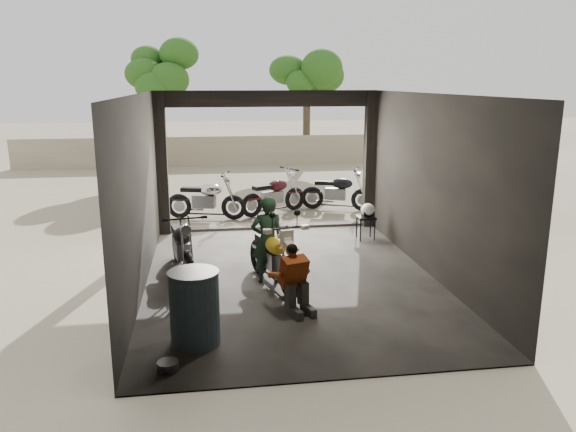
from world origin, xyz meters
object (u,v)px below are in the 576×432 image
object	(u,v)px
stool	(366,220)
sign_post	(392,155)
main_bike	(273,253)
oil_drum	(195,309)
left_bike	(182,242)
rider	(267,240)
mechanic	(297,281)
outside_bike_b	(274,192)
helmet	(368,210)
outside_bike_c	(337,189)
outside_bike_a	(206,196)

from	to	relation	value
stool	sign_post	xyz separation A→B (m)	(1.47, 2.74, 1.04)
main_bike	oil_drum	size ratio (longest dim) A/B	1.74
sign_post	stool	bearing A→B (deg)	-106.53
left_bike	rider	bearing A→B (deg)	-37.48
left_bike	mechanic	bearing A→B (deg)	-60.59
outside_bike_b	sign_post	xyz separation A→B (m)	(3.15, -0.02, 0.90)
helmet	oil_drum	size ratio (longest dim) A/B	0.32
outside_bike_c	oil_drum	bearing A→B (deg)	174.39
main_bike	left_bike	size ratio (longest dim) A/B	1.03
outside_bike_b	oil_drum	xyz separation A→B (m)	(-1.94, -7.32, -0.08)
main_bike	mechanic	distance (m)	1.21
outside_bike_b	stool	world-z (taller)	outside_bike_b
outside_bike_a	sign_post	bearing A→B (deg)	-71.63
outside_bike_c	sign_post	xyz separation A→B (m)	(1.41, -0.20, 0.91)
left_bike	outside_bike_b	bearing A→B (deg)	52.66
sign_post	mechanic	bearing A→B (deg)	-107.53
rider	helmet	bearing A→B (deg)	-138.91
oil_drum	outside_bike_c	bearing A→B (deg)	63.83
oil_drum	sign_post	distance (m)	8.95
mechanic	stool	distance (m)	4.28
main_bike	outside_bike_b	xyz separation A→B (m)	(0.66, 5.29, 0.00)
rider	stool	bearing A→B (deg)	-138.63
rider	outside_bike_a	bearing A→B (deg)	-80.89
left_bike	mechanic	world-z (taller)	left_bike
helmet	sign_post	world-z (taller)	sign_post
rider	sign_post	size ratio (longest dim) A/B	0.69
main_bike	stool	distance (m)	3.44
outside_bike_c	helmet	size ratio (longest dim) A/B	5.33
mechanic	outside_bike_a	bearing A→B (deg)	83.69
main_bike	oil_drum	bearing A→B (deg)	-138.31
left_bike	oil_drum	xyz separation A→B (m)	(0.27, -2.94, -0.07)
main_bike	outside_bike_c	world-z (taller)	main_bike
rider	oil_drum	xyz separation A→B (m)	(-1.20, -2.19, -0.26)
mechanic	oil_drum	xyz separation A→B (m)	(-1.49, -0.84, 0.00)
stool	outside_bike_a	bearing A→B (deg)	144.74
outside_bike_c	left_bike	bearing A→B (deg)	159.65
sign_post	outside_bike_c	bearing A→B (deg)	-176.55
outside_bike_c	oil_drum	distance (m)	8.35
outside_bike_b	helmet	world-z (taller)	outside_bike_b
main_bike	left_bike	distance (m)	1.79
main_bike	outside_bike_a	xyz separation A→B (m)	(-1.10, 4.95, 0.01)
outside_bike_b	helmet	size ratio (longest dim) A/B	5.40
rider	oil_drum	bearing A→B (deg)	58.34
main_bike	oil_drum	xyz separation A→B (m)	(-1.28, -2.03, -0.08)
left_bike	outside_bike_c	bearing A→B (deg)	38.51
main_bike	left_bike	xyz separation A→B (m)	(-1.55, 0.90, -0.01)
outside_bike_a	stool	xyz separation A→B (m)	(3.44, -2.43, -0.15)
left_bike	mechanic	distance (m)	2.74
oil_drum	stool	bearing A→B (deg)	51.45
oil_drum	sign_post	bearing A→B (deg)	55.06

